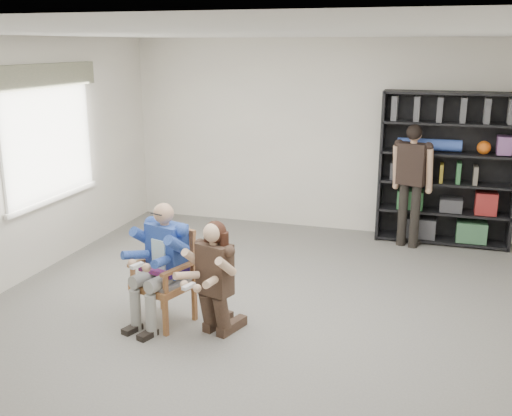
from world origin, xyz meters
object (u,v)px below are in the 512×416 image
(bookshelf, at_px, (446,169))
(kneeling_woman, at_px, (213,280))
(standing_man, at_px, (411,187))
(seated_man, at_px, (162,264))
(armchair, at_px, (163,277))

(bookshelf, bearing_deg, kneeling_woman, -119.90)
(kneeling_woman, relative_size, standing_man, 0.67)
(seated_man, xyz_separation_m, standing_man, (2.19, 3.14, 0.22))
(bookshelf, height_order, standing_man, bookshelf)
(bookshelf, relative_size, standing_man, 1.24)
(seated_man, relative_size, bookshelf, 0.59)
(standing_man, bearing_deg, bookshelf, 51.96)
(armchair, xyz_separation_m, bookshelf, (2.63, 3.44, 0.57))
(armchair, bearing_deg, bookshelf, 70.64)
(bookshelf, bearing_deg, seated_man, -127.37)
(armchair, relative_size, bookshelf, 0.45)
(seated_man, xyz_separation_m, kneeling_woman, (0.58, -0.12, -0.05))
(kneeling_woman, relative_size, bookshelf, 0.54)
(seated_man, bearing_deg, armchair, -72.00)
(seated_man, height_order, standing_man, standing_man)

